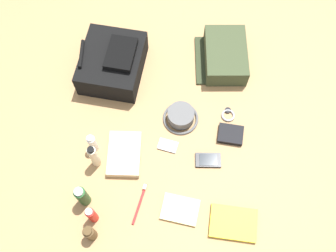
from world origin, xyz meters
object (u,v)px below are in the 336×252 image
at_px(sunscreen_spray, 92,215).
at_px(toothbrush, 140,201).
at_px(toothpaste_tube, 93,143).
at_px(media_player, 167,146).
at_px(bucket_hat, 181,116).
at_px(toiletry_pouch, 225,56).
at_px(paperback_novel, 233,223).
at_px(wristwatch, 228,115).
at_px(shampoo_bottle, 82,196).
at_px(lotion_bottle, 94,156).
at_px(notepad, 180,209).
at_px(cologne_bottle, 90,233).
at_px(backpack, 113,63).
at_px(wallet, 231,134).
at_px(folded_towel, 124,154).
at_px(cell_phone, 208,160).

height_order(sunscreen_spray, toothbrush, sunscreen_spray).
height_order(toothpaste_tube, media_player, toothpaste_tube).
bearing_deg(bucket_hat, toiletry_pouch, -33.54).
relative_size(paperback_novel, wristwatch, 2.88).
bearing_deg(shampoo_bottle, bucket_hat, -46.18).
bearing_deg(lotion_bottle, notepad, -119.11).
bearing_deg(toothpaste_tube, cologne_bottle, -176.43).
bearing_deg(backpack, sunscreen_spray, 177.22).
height_order(wallet, folded_towel, folded_towel).
bearing_deg(bucket_hat, toothpaste_tube, 111.25).
relative_size(cologne_bottle, cell_phone, 1.00).
height_order(paperback_novel, wallet, wallet).
xyz_separation_m(media_player, wristwatch, (0.15, -0.28, 0.00)).
height_order(toothbrush, wallet, wallet).
bearing_deg(wallet, paperback_novel, -172.48).
height_order(paperback_novel, folded_towel, folded_towel).
height_order(sunscreen_spray, paperback_novel, sunscreen_spray).
bearing_deg(toothbrush, sunscreen_spray, 110.52).
distance_m(cologne_bottle, sunscreen_spray, 0.07).
bearing_deg(wallet, shampoo_bottle, 124.74).
distance_m(lotion_bottle, media_player, 0.32).
xyz_separation_m(wallet, folded_towel, (-0.10, 0.47, 0.01)).
height_order(media_player, wallet, wallet).
height_order(toiletry_pouch, cologne_bottle, cologne_bottle).
relative_size(toothpaste_tube, wristwatch, 1.73).
height_order(paperback_novel, notepad, paperback_novel).
distance_m(cologne_bottle, paperback_novel, 0.57).
relative_size(toothpaste_tube, media_player, 1.30).
height_order(sunscreen_spray, notepad, sunscreen_spray).
distance_m(backpack, toiletry_pouch, 0.53).
bearing_deg(folded_towel, lotion_bottle, 106.45).
xyz_separation_m(sunscreen_spray, shampoo_bottle, (0.07, 0.04, 0.01)).
distance_m(sunscreen_spray, shampoo_bottle, 0.08).
bearing_deg(bucket_hat, sunscreen_spray, 142.04).
height_order(backpack, toiletry_pouch, backpack).
bearing_deg(toiletry_pouch, sunscreen_spray, 143.80).
relative_size(shampoo_bottle, toothpaste_tube, 1.24).
relative_size(backpack, shampoo_bottle, 2.36).
relative_size(lotion_bottle, folded_towel, 0.84).
distance_m(notepad, folded_towel, 0.34).
height_order(toothpaste_tube, cell_phone, toothpaste_tube).
bearing_deg(bucket_hat, toothbrush, 156.39).
distance_m(sunscreen_spray, toothbrush, 0.21).
bearing_deg(cologne_bottle, shampoo_bottle, 16.02).
bearing_deg(cologne_bottle, bucket_hat, -34.27).
xyz_separation_m(bucket_hat, paperback_novel, (-0.47, -0.21, -0.02)).
xyz_separation_m(cologne_bottle, toothbrush, (0.14, -0.19, -0.05)).
relative_size(bucket_hat, paperback_novel, 0.79).
distance_m(media_player, folded_towel, 0.19).
height_order(shampoo_bottle, notepad, shampoo_bottle).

